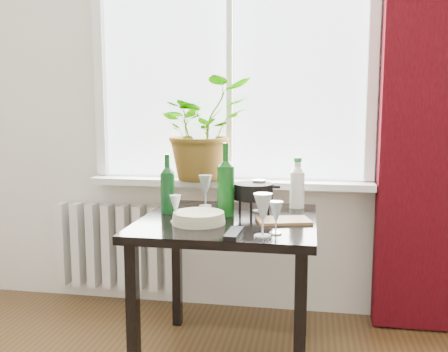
% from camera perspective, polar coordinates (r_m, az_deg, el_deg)
% --- Properties ---
extents(window, '(1.72, 0.08, 1.62)m').
position_cam_1_polar(window, '(3.09, 0.74, 13.82)').
color(window, white).
rests_on(window, ground).
extents(windowsill, '(1.72, 0.20, 0.04)m').
position_cam_1_polar(windowsill, '(3.04, 0.50, -0.75)').
color(windowsill, silver).
rests_on(windowsill, ground).
extents(curtain, '(0.50, 0.12, 2.56)m').
position_cam_1_polar(curtain, '(3.00, 22.25, 7.59)').
color(curtain, '#330409').
rests_on(curtain, ground).
extents(radiator, '(0.80, 0.10, 0.55)m').
position_cam_1_polar(radiator, '(3.36, -12.25, -7.84)').
color(radiator, silver).
rests_on(radiator, ground).
extents(table, '(0.85, 0.85, 0.74)m').
position_cam_1_polar(table, '(2.47, 0.48, -6.93)').
color(table, black).
rests_on(table, ground).
extents(potted_plant, '(0.73, 0.72, 0.61)m').
position_cam_1_polar(potted_plant, '(3.00, -2.53, 5.39)').
color(potted_plant, '#34751F').
rests_on(potted_plant, windowsill).
extents(wine_bottle_left, '(0.09, 0.09, 0.31)m').
position_cam_1_polar(wine_bottle_left, '(2.57, -6.48, -0.84)').
color(wine_bottle_left, '#0B3C14').
rests_on(wine_bottle_left, table).
extents(wine_bottle_right, '(0.09, 0.09, 0.37)m').
position_cam_1_polar(wine_bottle_right, '(2.49, 0.20, -0.31)').
color(wine_bottle_right, '#0E4A11').
rests_on(wine_bottle_right, table).
extents(bottle_amber, '(0.07, 0.07, 0.24)m').
position_cam_1_polar(bottle_amber, '(2.63, 0.43, -1.37)').
color(bottle_amber, '#6F340C').
rests_on(bottle_amber, table).
extents(cleaning_bottle, '(0.08, 0.08, 0.27)m').
position_cam_1_polar(cleaning_bottle, '(2.71, 8.38, -0.76)').
color(cleaning_bottle, white).
rests_on(cleaning_bottle, table).
extents(wineglass_front_right, '(0.09, 0.09, 0.19)m').
position_cam_1_polar(wineglass_front_right, '(2.10, 4.46, -4.41)').
color(wineglass_front_right, silver).
rests_on(wineglass_front_right, table).
extents(wineglass_far_right, '(0.08, 0.08, 0.15)m').
position_cam_1_polar(wineglass_far_right, '(2.15, 5.95, -4.71)').
color(wineglass_far_right, silver).
rests_on(wineglass_far_right, table).
extents(wineglass_back_center, '(0.08, 0.08, 0.17)m').
position_cam_1_polar(wineglass_back_center, '(2.60, 4.02, -2.22)').
color(wineglass_back_center, '#B2B6BF').
rests_on(wineglass_back_center, table).
extents(wineglass_back_left, '(0.10, 0.10, 0.18)m').
position_cam_1_polar(wineglass_back_left, '(2.72, -2.14, -1.67)').
color(wineglass_back_left, '#B0B9BD').
rests_on(wineglass_back_left, table).
extents(wineglass_front_left, '(0.07, 0.07, 0.13)m').
position_cam_1_polar(wineglass_front_left, '(2.37, -5.57, -3.71)').
color(wineglass_front_left, silver).
rests_on(wineglass_front_left, table).
extents(plate_stack, '(0.33, 0.33, 0.05)m').
position_cam_1_polar(plate_stack, '(2.34, -2.91, -4.79)').
color(plate_stack, beige).
rests_on(plate_stack, table).
extents(fondue_pot, '(0.29, 0.28, 0.16)m').
position_cam_1_polar(fondue_pot, '(2.55, 3.36, -2.58)').
color(fondue_pot, black).
rests_on(fondue_pot, table).
extents(tv_remote, '(0.06, 0.19, 0.02)m').
position_cam_1_polar(tv_remote, '(2.13, 1.12, -6.58)').
color(tv_remote, black).
rests_on(tv_remote, table).
extents(cutting_board, '(0.28, 0.22, 0.01)m').
position_cam_1_polar(cutting_board, '(2.39, 6.78, -5.08)').
color(cutting_board, olive).
rests_on(cutting_board, table).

